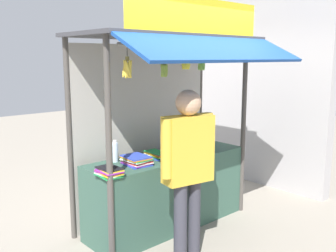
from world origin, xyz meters
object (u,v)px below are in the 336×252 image
object	(u,v)px
magazine_stack_back_left	(157,155)
banana_bunch_leftmost	(186,62)
magazine_stack_left	(109,172)
banana_bunch_rightmost	(127,69)
banana_bunch_inner_left	(164,70)
magazine_stack_mid_right	(137,160)
water_bottle_back_right	(189,136)
water_bottle_center	(167,140)
banana_bunch_inner_right	(202,64)
water_bottle_rear_center	(115,152)
vendor_person	(188,160)

from	to	relation	value
magazine_stack_back_left	banana_bunch_leftmost	xyz separation A→B (m)	(0.04, -0.42, 1.04)
magazine_stack_back_left	magazine_stack_left	size ratio (longest dim) A/B	1.09
banana_bunch_rightmost	banana_bunch_inner_left	distance (m)	0.44
magazine_stack_mid_right	water_bottle_back_right	bearing A→B (deg)	12.16
water_bottle_center	banana_bunch_leftmost	distance (m)	1.13
water_bottle_back_right	banana_bunch_rightmost	xyz separation A→B (m)	(-1.36, -0.57, 0.89)
banana_bunch_inner_right	banana_bunch_inner_left	bearing A→B (deg)	-179.99
water_bottle_center	water_bottle_rear_center	size ratio (longest dim) A/B	1.19
magazine_stack_back_left	banana_bunch_inner_right	xyz separation A→B (m)	(0.27, -0.42, 1.02)
magazine_stack_back_left	banana_bunch_rightmost	size ratio (longest dim) A/B	1.04
banana_bunch_leftmost	magazine_stack_left	bearing A→B (deg)	165.96
water_bottle_back_right	magazine_stack_mid_right	bearing A→B (deg)	-167.84
water_bottle_rear_center	banana_bunch_inner_right	world-z (taller)	banana_bunch_inner_right
water_bottle_center	magazine_stack_back_left	distance (m)	0.34
magazine_stack_mid_right	banana_bunch_rightmost	bearing A→B (deg)	-135.14
magazine_stack_mid_right	banana_bunch_leftmost	distance (m)	1.15
magazine_stack_mid_right	water_bottle_center	bearing A→B (deg)	18.83
water_bottle_center	banana_bunch_inner_right	bearing A→B (deg)	-91.92
water_bottle_rear_center	magazine_stack_mid_right	size ratio (longest dim) A/B	0.76
water_bottle_rear_center	magazine_stack_left	xyz separation A→B (m)	(-0.34, -0.39, -0.07)
water_bottle_rear_center	magazine_stack_mid_right	world-z (taller)	water_bottle_rear_center
water_bottle_rear_center	banana_bunch_leftmost	distance (m)	1.23
water_bottle_rear_center	vendor_person	xyz separation A→B (m)	(0.21, -0.91, 0.05)
water_bottle_center	water_bottle_back_right	distance (m)	0.37
magazine_stack_mid_right	banana_bunch_leftmost	xyz separation A→B (m)	(0.38, -0.35, 1.03)
water_bottle_back_right	water_bottle_rear_center	xyz separation A→B (m)	(-1.11, 0.03, -0.03)
water_bottle_center	vendor_person	size ratio (longest dim) A/B	0.17
banana_bunch_rightmost	vendor_person	world-z (taller)	banana_bunch_rightmost
water_bottle_center	banana_bunch_rightmost	xyz separation A→B (m)	(-0.98, -0.57, 0.89)
water_bottle_center	banana_bunch_inner_right	xyz separation A→B (m)	(-0.02, -0.57, 0.92)
water_bottle_center	magazine_stack_left	size ratio (longest dim) A/B	1.02
magazine_stack_mid_right	vendor_person	world-z (taller)	vendor_person
water_bottle_back_right	vendor_person	size ratio (longest dim) A/B	0.18
water_bottle_center	water_bottle_rear_center	world-z (taller)	water_bottle_center
banana_bunch_inner_right	water_bottle_back_right	bearing A→B (deg)	55.35
magazine_stack_left	magazine_stack_mid_right	size ratio (longest dim) A/B	0.88
water_bottle_back_right	banana_bunch_inner_left	distance (m)	1.39
banana_bunch_rightmost	water_bottle_back_right	bearing A→B (deg)	22.64
magazine_stack_left	banana_bunch_inner_right	xyz separation A→B (m)	(1.05, -0.21, 1.01)
magazine_stack_back_left	banana_bunch_leftmost	size ratio (longest dim) A/B	1.31
magazine_stack_mid_right	banana_bunch_rightmost	size ratio (longest dim) A/B	1.09
magazine_stack_back_left	banana_bunch_inner_left	xyz separation A→B (m)	(-0.26, -0.42, 0.97)
banana_bunch_leftmost	banana_bunch_rightmost	bearing A→B (deg)	179.95
banana_bunch_rightmost	vendor_person	bearing A→B (deg)	-34.47
water_bottle_center	banana_bunch_leftmost	size ratio (longest dim) A/B	1.23
water_bottle_back_right	water_bottle_rear_center	size ratio (longest dim) A/B	1.24
water_bottle_back_right	banana_bunch_leftmost	world-z (taller)	banana_bunch_leftmost
water_bottle_rear_center	vendor_person	bearing A→B (deg)	-76.87
magazine_stack_mid_right	vendor_person	size ratio (longest dim) A/B	0.19
magazine_stack_back_left	water_bottle_center	bearing A→B (deg)	27.07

